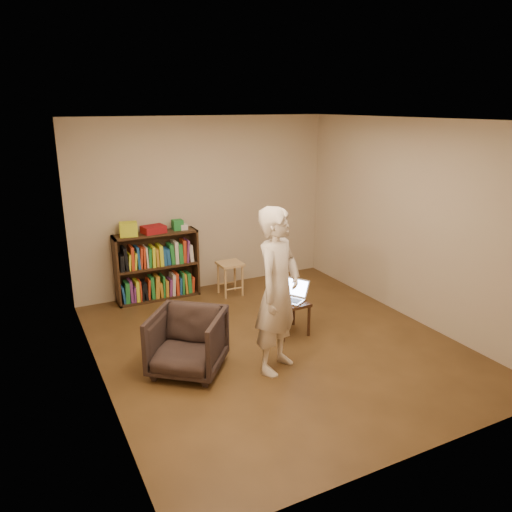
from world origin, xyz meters
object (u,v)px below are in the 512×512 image
side_table (289,307)px  laptop (292,295)px  stool (230,269)px  bookshelf (157,270)px  armchair (187,342)px  person (278,291)px

side_table → laptop: laptop is taller
stool → side_table: bearing=-85.8°
side_table → bookshelf: bearing=120.6°
stool → side_table: 1.54m
laptop → armchair: bearing=-108.2°
laptop → person: size_ratio=0.27×
laptop → bookshelf: bearing=-179.1°
bookshelf → side_table: (1.12, -1.90, -0.09)m
bookshelf → stool: 1.07m
bookshelf → laptop: bearing=-57.2°
stool → armchair: (-1.32, -1.86, -0.07)m
bookshelf → person: person is taller
bookshelf → armchair: bookshelf is taller
bookshelf → stool: bearing=-19.6°
bookshelf → armchair: 2.24m
laptop → stool: bearing=155.1°
bookshelf → laptop: (1.19, -1.85, 0.04)m
bookshelf → side_table: 2.21m
side_table → person: (-0.55, -0.69, 0.54)m
person → stool: bearing=45.6°
armchair → person: bearing=15.8°
armchair → side_table: bearing=51.1°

